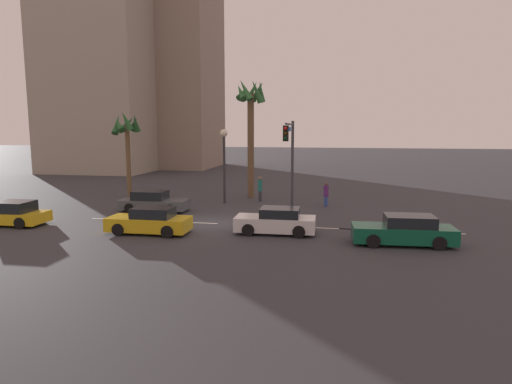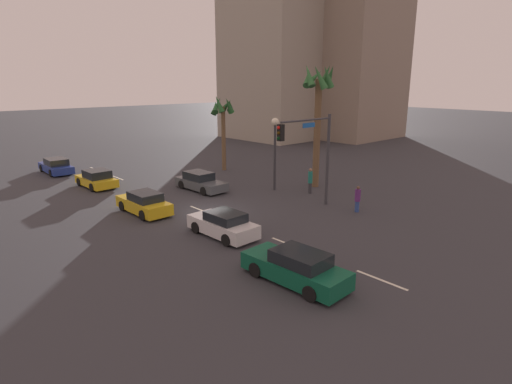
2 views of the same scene
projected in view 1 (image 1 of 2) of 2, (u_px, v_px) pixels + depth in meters
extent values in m
plane|color=#333338|center=(210.00, 223.00, 25.48)|extent=(220.00, 220.00, 0.00)
cube|color=silver|center=(16.00, 215.00, 27.92)|extent=(2.06, 0.14, 0.01)
cube|color=silver|center=(110.00, 219.00, 26.68)|extent=(2.34, 0.14, 0.01)
cube|color=silver|center=(200.00, 223.00, 25.60)|extent=(2.14, 0.14, 0.01)
cube|color=silver|center=(334.00, 228.00, 24.14)|extent=(1.91, 0.14, 0.01)
cube|color=silver|center=(360.00, 230.00, 23.87)|extent=(2.25, 0.14, 0.01)
cube|color=silver|center=(441.00, 233.00, 23.08)|extent=(2.42, 0.14, 0.01)
cube|color=#0F5138|center=(403.00, 234.00, 20.74)|extent=(4.76, 1.98, 0.73)
cube|color=black|center=(410.00, 221.00, 20.61)|extent=(2.32, 1.64, 0.52)
cylinder|color=black|center=(373.00, 241.00, 20.17)|extent=(0.65, 0.26, 0.64)
cylinder|color=black|center=(369.00, 233.00, 21.76)|extent=(0.65, 0.26, 0.64)
cylinder|color=black|center=(439.00, 243.00, 19.78)|extent=(0.65, 0.26, 0.64)
cylinder|color=black|center=(430.00, 235.00, 21.37)|extent=(0.65, 0.26, 0.64)
cube|color=gold|center=(11.00, 217.00, 25.05)|extent=(4.02, 1.94, 0.61)
cube|color=black|center=(14.00, 206.00, 24.92)|extent=(1.95, 1.67, 0.59)
cylinder|color=black|center=(3.00, 216.00, 26.12)|extent=(0.65, 0.24, 0.64)
cylinder|color=black|center=(20.00, 223.00, 24.02)|extent=(0.65, 0.24, 0.64)
cylinder|color=black|center=(41.00, 217.00, 25.71)|extent=(0.65, 0.24, 0.64)
cube|color=silver|center=(275.00, 224.00, 22.96)|extent=(4.20, 1.84, 0.72)
cube|color=black|center=(280.00, 212.00, 22.83)|extent=(2.04, 1.56, 0.48)
cylinder|color=black|center=(248.00, 230.00, 22.41)|extent=(0.65, 0.24, 0.64)
cylinder|color=black|center=(253.00, 223.00, 23.97)|extent=(0.65, 0.24, 0.64)
cylinder|color=black|center=(299.00, 232.00, 22.00)|extent=(0.65, 0.24, 0.64)
cylinder|color=black|center=(301.00, 225.00, 23.56)|extent=(0.65, 0.24, 0.64)
cube|color=gold|center=(149.00, 224.00, 22.99)|extent=(4.29, 1.77, 0.70)
cube|color=black|center=(153.00, 212.00, 22.86)|extent=(2.07, 1.52, 0.52)
cylinder|color=black|center=(118.00, 230.00, 22.47)|extent=(0.64, 0.23, 0.64)
cylinder|color=black|center=(132.00, 223.00, 24.01)|extent=(0.64, 0.23, 0.64)
cylinder|color=black|center=(168.00, 232.00, 22.03)|extent=(0.64, 0.23, 0.64)
cylinder|color=black|center=(178.00, 225.00, 23.57)|extent=(0.64, 0.23, 0.64)
cube|color=#474C51|center=(154.00, 204.00, 29.20)|extent=(4.53, 1.89, 0.63)
cube|color=black|center=(150.00, 195.00, 29.16)|extent=(2.20, 1.59, 0.57)
cylinder|color=black|center=(178.00, 205.00, 29.80)|extent=(0.65, 0.25, 0.64)
cylinder|color=black|center=(170.00, 209.00, 28.23)|extent=(0.65, 0.25, 0.64)
cylinder|color=black|center=(140.00, 204.00, 30.22)|extent=(0.65, 0.25, 0.64)
cylinder|color=black|center=(129.00, 208.00, 28.64)|extent=(0.65, 0.25, 0.64)
cylinder|color=#38383D|center=(292.00, 164.00, 31.14)|extent=(0.20, 0.20, 5.97)
cylinder|color=#38383D|center=(290.00, 124.00, 28.59)|extent=(0.20, 4.45, 0.12)
cube|color=black|center=(286.00, 133.00, 26.50)|extent=(0.33, 0.33, 0.95)
sphere|color=red|center=(285.00, 128.00, 26.28)|extent=(0.20, 0.20, 0.20)
sphere|color=#392605|center=(285.00, 133.00, 26.33)|extent=(0.20, 0.20, 0.20)
sphere|color=black|center=(285.00, 139.00, 26.37)|extent=(0.20, 0.20, 0.20)
cube|color=#1959B2|center=(290.00, 129.00, 28.85)|extent=(0.06, 1.10, 0.28)
cylinder|color=#2D2D33|center=(224.00, 170.00, 32.23)|extent=(0.18, 0.18, 4.85)
sphere|color=#F2EACC|center=(224.00, 133.00, 31.86)|extent=(0.56, 0.56, 0.56)
cylinder|color=#333338|center=(260.00, 196.00, 33.28)|extent=(0.26, 0.26, 0.79)
cylinder|color=#1E7266|center=(260.00, 185.00, 33.17)|extent=(0.35, 0.35, 0.86)
sphere|color=#8C664C|center=(260.00, 178.00, 33.09)|extent=(0.23, 0.23, 0.23)
cylinder|color=#2D478C|center=(326.00, 201.00, 31.18)|extent=(0.34, 0.34, 0.70)
cylinder|color=#59266B|center=(326.00, 191.00, 31.07)|extent=(0.45, 0.45, 0.76)
sphere|color=brown|center=(326.00, 184.00, 31.01)|extent=(0.21, 0.21, 0.21)
cylinder|color=brown|center=(128.00, 161.00, 35.42)|extent=(0.37, 0.37, 5.76)
cone|color=#235628|center=(136.00, 123.00, 34.99)|extent=(0.76, 1.23, 1.50)
cone|color=#235628|center=(134.00, 124.00, 35.39)|extent=(1.36, 1.28, 1.25)
cone|color=#235628|center=(127.00, 124.00, 35.63)|extent=(1.39, 1.02, 1.34)
cone|color=#235628|center=(117.00, 124.00, 35.12)|extent=(0.65, 1.37, 1.74)
cone|color=#235628|center=(119.00, 125.00, 34.61)|extent=(1.41, 1.31, 1.29)
cone|color=#235628|center=(126.00, 121.00, 34.26)|extent=(1.24, 0.97, 1.60)
cylinder|color=brown|center=(251.00, 146.00, 34.81)|extent=(0.51, 0.51, 8.15)
cone|color=#2D6633|center=(261.00, 92.00, 34.04)|extent=(0.59, 1.22, 1.69)
cone|color=#2D6633|center=(258.00, 91.00, 34.84)|extent=(1.57, 1.22, 1.69)
cone|color=#2D6633|center=(252.00, 91.00, 34.98)|extent=(1.21, 0.61, 1.68)
cone|color=#2D6633|center=(243.00, 93.00, 34.59)|extent=(1.03, 1.55, 1.34)
cone|color=#2D6633|center=(241.00, 92.00, 33.91)|extent=(1.34, 1.62, 1.54)
cone|color=#2D6633|center=(245.00, 90.00, 33.45)|extent=(1.46, 0.93, 1.77)
cone|color=#2D6633|center=(257.00, 91.00, 33.48)|extent=(1.31, 1.28, 1.82)
cube|color=gray|center=(159.00, 65.00, 62.98)|extent=(16.20, 12.79, 28.90)
cube|color=#9E9384|center=(111.00, 61.00, 58.28)|extent=(13.15, 16.81, 28.78)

